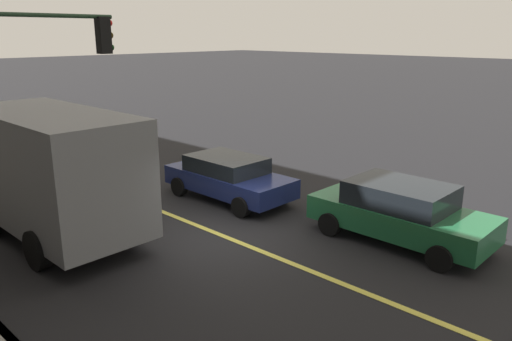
{
  "coord_description": "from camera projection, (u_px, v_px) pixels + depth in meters",
  "views": [
    {
      "loc": [
        -8.82,
        7.94,
        5.0
      ],
      "look_at": [
        -1.47,
        0.23,
        2.05
      ],
      "focal_mm": 34.95,
      "sensor_mm": 36.0,
      "label": 1
    }
  ],
  "objects": [
    {
      "name": "lane_stripe_center",
      "position": [
        221.0,
        235.0,
        12.74
      ],
      "size": [
        80.0,
        0.16,
        0.01
      ],
      "primitive_type": "cube",
      "color": "#D8CC4C",
      "rests_on": "ground"
    },
    {
      "name": "ground",
      "position": [
        221.0,
        235.0,
        12.74
      ],
      "size": [
        200.0,
        200.0,
        0.0
      ],
      "primitive_type": "plane",
      "color": "black"
    },
    {
      "name": "car_navy",
      "position": [
        228.0,
        177.0,
        15.35
      ],
      "size": [
        4.23,
        1.94,
        1.35
      ],
      "color": "navy",
      "rests_on": "ground"
    },
    {
      "name": "truck_gray",
      "position": [
        38.0,
        166.0,
        12.79
      ],
      "size": [
        7.9,
        2.56,
        3.19
      ],
      "color": "silver",
      "rests_on": "ground"
    },
    {
      "name": "car_green",
      "position": [
        400.0,
        211.0,
        12.22
      ],
      "size": [
        4.39,
        2.02,
        1.48
      ],
      "color": "#1E6038",
      "rests_on": "ground"
    }
  ]
}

